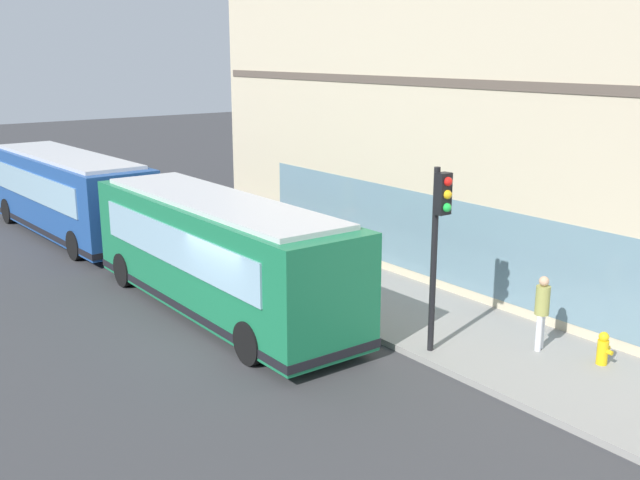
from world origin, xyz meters
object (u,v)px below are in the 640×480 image
Objects in this scene: fire_hydrant at (603,348)px; pedestrian_near_hydrant at (542,308)px; newspaper_vending_box at (253,238)px; pedestrian_near_building_entrance at (202,219)px; city_bus_nearside at (218,255)px; city_bus_far_down_street at (68,195)px; traffic_light_near_corner at (439,226)px.

pedestrian_near_hydrant reaches higher than fire_hydrant.
newspaper_vending_box is (-0.70, 11.20, -0.55)m from pedestrian_near_hydrant.
fire_hydrant is 14.25m from pedestrian_near_building_entrance.
city_bus_nearside is 10.72m from city_bus_far_down_street.
city_bus_nearside is 0.99× the size of city_bus_far_down_street.
city_bus_far_down_street is at bearing 99.49° from traffic_light_near_corner.
fire_hydrant is at bearing -80.97° from pedestrian_near_building_entrance.
city_bus_far_down_street is at bearing 105.05° from pedestrian_near_hydrant.
fire_hydrant is (5.16, -19.00, -1.04)m from city_bus_far_down_street.
city_bus_nearside is at bearing -130.93° from newspaper_vending_box.
pedestrian_near_hydrant is (4.38, -6.96, -0.40)m from city_bus_nearside.
traffic_light_near_corner reaches higher than city_bus_nearside.
pedestrian_near_building_entrance is (2.93, -4.95, -0.41)m from city_bus_far_down_street.
pedestrian_near_hydrant is at bearing -57.81° from city_bus_nearside.
pedestrian_near_building_entrance reaches higher than fire_hydrant.
pedestrian_near_hydrant is at bearing -81.85° from pedestrian_near_building_entrance.
pedestrian_near_building_entrance is 1.97m from newspaper_vending_box.
city_bus_nearside is 5.69m from newspaper_vending_box.
city_bus_nearside is at bearing 120.03° from fire_hydrant.
city_bus_nearside and city_bus_far_down_street have the same top height.
city_bus_far_down_street is 5.84× the size of pedestrian_near_hydrant.
newspaper_vending_box is (1.12, -1.53, -0.54)m from pedestrian_near_building_entrance.
city_bus_far_down_street is 11.27× the size of newspaper_vending_box.
newspaper_vending_box is (-1.11, 12.53, 0.09)m from fire_hydrant.
newspaper_vending_box is (3.68, 4.24, -0.95)m from city_bus_nearside.
traffic_light_near_corner is 3.08m from pedestrian_near_hydrant.
city_bus_far_down_street is 7.69m from newspaper_vending_box.
traffic_light_near_corner is 10.26m from newspaper_vending_box.
city_bus_nearside is 6.32m from pedestrian_near_building_entrance.
city_bus_far_down_street is 16.64m from traffic_light_near_corner.
city_bus_far_down_street is at bearing 120.62° from pedestrian_near_building_entrance.
city_bus_far_down_street is 5.76m from pedestrian_near_building_entrance.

